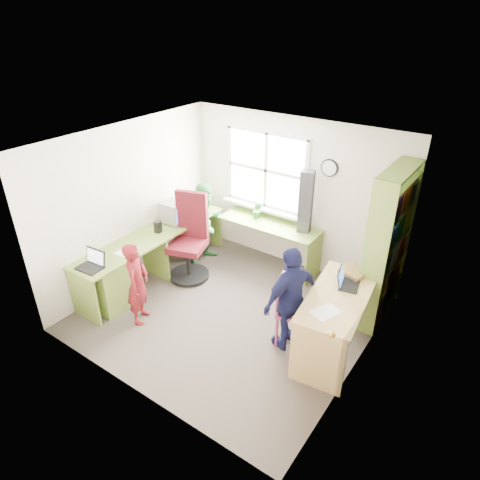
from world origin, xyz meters
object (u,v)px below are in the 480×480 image
at_px(bookshelf, 386,250).
at_px(laptop_left, 92,263).
at_px(right_desk, 337,311).
at_px(wooden_chair, 291,305).
at_px(laptop_right, 346,282).
at_px(person_green, 207,223).
at_px(cd_tower, 306,202).
at_px(person_red, 137,284).
at_px(potted_plant, 257,211).
at_px(person_navy, 291,299).
at_px(l_desk, 145,266).
at_px(swivel_chair, 190,242).
at_px(crt_monitor, 174,212).

bearing_deg(bookshelf, laptop_left, -144.94).
bearing_deg(right_desk, wooden_chair, -171.85).
xyz_separation_m(laptop_right, person_green, (-2.61, 0.58, -0.19)).
height_order(cd_tower, person_red, cd_tower).
relative_size(potted_plant, person_navy, 0.20).
relative_size(wooden_chair, potted_plant, 3.59).
relative_size(laptop_right, person_navy, 0.25).
height_order(l_desk, potted_plant, potted_plant).
bearing_deg(swivel_chair, laptop_right, -19.62).
xyz_separation_m(person_red, person_green, (-0.26, 1.77, 0.09)).
height_order(l_desk, right_desk, right_desk).
bearing_deg(person_navy, crt_monitor, -86.98).
height_order(wooden_chair, crt_monitor, crt_monitor).
bearing_deg(laptop_right, swivel_chair, 75.24).
bearing_deg(wooden_chair, bookshelf, 44.96).
relative_size(crt_monitor, laptop_right, 0.99).
bearing_deg(crt_monitor, person_green, 48.32).
bearing_deg(laptop_left, crt_monitor, 86.59).
relative_size(right_desk, person_red, 1.28).
distance_m(right_desk, potted_plant, 2.38).
bearing_deg(person_red, laptop_left, 83.96).
xyz_separation_m(person_green, person_navy, (2.13, -1.05, 0.02)).
distance_m(laptop_right, person_navy, 0.69).
xyz_separation_m(bookshelf, person_green, (-2.82, -0.20, -0.33)).
bearing_deg(cd_tower, person_green, -174.65).
bearing_deg(swivel_chair, wooden_chair, -30.89).
relative_size(potted_plant, person_red, 0.24).
height_order(wooden_chair, cd_tower, cd_tower).
bearing_deg(person_red, swivel_chair, -18.96).
bearing_deg(potted_plant, swivel_chair, -120.33).
height_order(wooden_chair, person_red, person_red).
bearing_deg(bookshelf, laptop_right, -104.78).
height_order(laptop_right, person_red, person_red).
xyz_separation_m(l_desk, laptop_left, (-0.18, -0.73, 0.35)).
relative_size(right_desk, person_navy, 1.07).
bearing_deg(right_desk, person_red, -165.68).
distance_m(cd_tower, person_red, 2.67).
height_order(laptop_left, person_navy, person_navy).
relative_size(bookshelf, cd_tower, 2.19).
distance_m(l_desk, right_desk, 2.81).
height_order(right_desk, potted_plant, potted_plant).
bearing_deg(l_desk, person_navy, 5.42).
relative_size(laptop_left, person_green, 0.26).
relative_size(person_red, person_navy, 0.84).
xyz_separation_m(wooden_chair, cd_tower, (-0.62, 1.49, 0.69)).
bearing_deg(person_green, right_desk, -97.57).
relative_size(bookshelf, wooden_chair, 2.13).
bearing_deg(l_desk, person_green, 83.72).
bearing_deg(wooden_chair, crt_monitor, 153.00).
bearing_deg(cd_tower, l_desk, -146.21).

